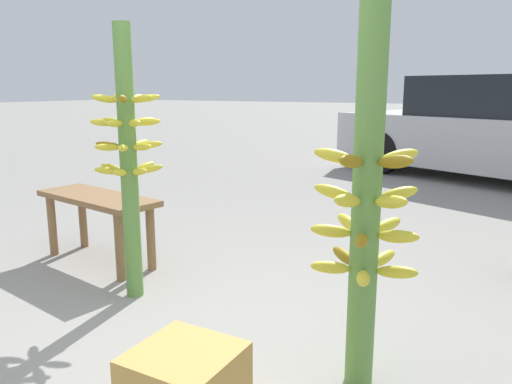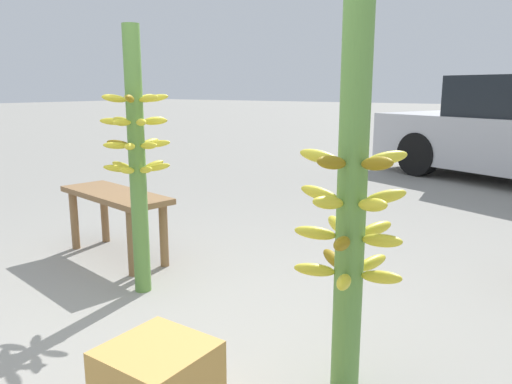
{
  "view_description": "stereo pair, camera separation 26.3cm",
  "coord_description": "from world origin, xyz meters",
  "views": [
    {
      "loc": [
        1.29,
        -1.6,
        1.24
      ],
      "look_at": [
        0.03,
        0.65,
        0.7
      ],
      "focal_mm": 35.0,
      "sensor_mm": 36.0,
      "label": 1
    },
    {
      "loc": [
        1.51,
        -1.46,
        1.24
      ],
      "look_at": [
        0.03,
        0.65,
        0.7
      ],
      "focal_mm": 35.0,
      "sensor_mm": 36.0,
      "label": 2
    }
  ],
  "objects": [
    {
      "name": "ground_plane",
      "position": [
        0.0,
        0.0,
        0.0
      ],
      "size": [
        80.0,
        80.0,
        0.0
      ],
      "primitive_type": "plane",
      "color": "gray"
    },
    {
      "name": "market_bench",
      "position": [
        -1.38,
        0.86,
        0.4
      ],
      "size": [
        1.05,
        0.52,
        0.5
      ],
      "rotation": [
        0.0,
        0.0,
        -0.16
      ],
      "color": "olive",
      "rests_on": "ground_plane"
    },
    {
      "name": "banana_stalk_left",
      "position": [
        -0.75,
        0.53,
        0.85
      ],
      "size": [
        0.4,
        0.4,
        1.6
      ],
      "color": "#5B8C3D",
      "rests_on": "ground_plane"
    },
    {
      "name": "banana_stalk_center",
      "position": [
        0.72,
        0.31,
        0.78
      ],
      "size": [
        0.45,
        0.45,
        1.57
      ],
      "color": "#5B8C3D",
      "rests_on": "ground_plane"
    }
  ]
}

